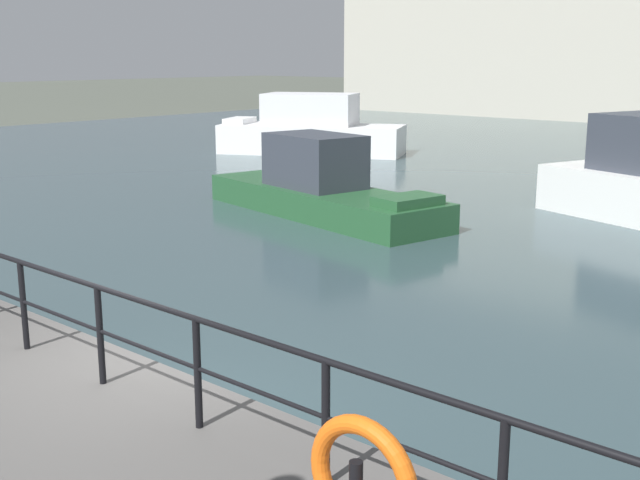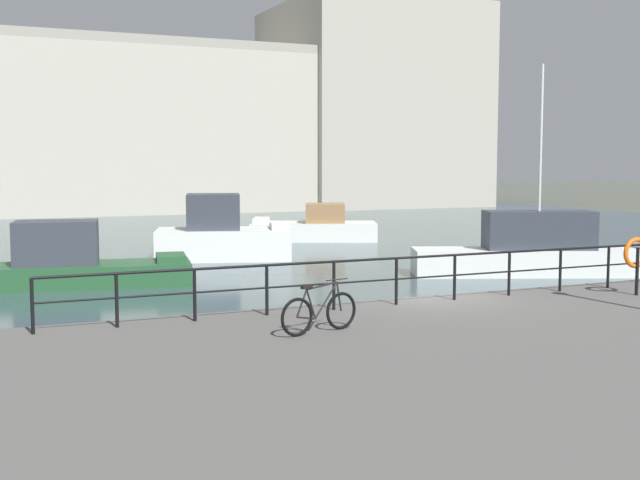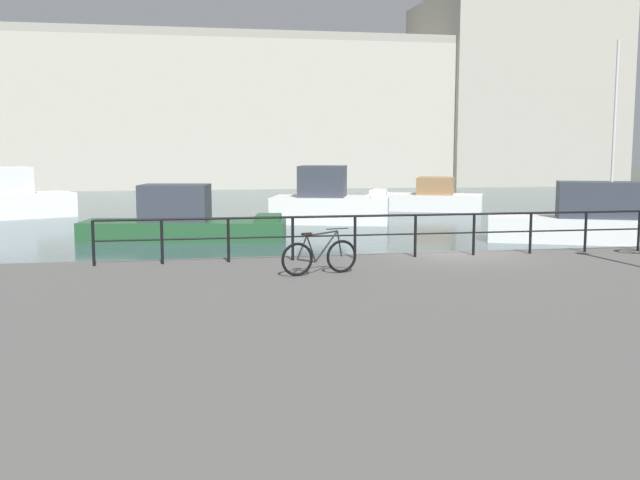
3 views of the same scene
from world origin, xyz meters
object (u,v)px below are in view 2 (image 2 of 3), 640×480
Objects in this scene: moored_small_launch at (315,227)px; life_ring_stand at (636,255)px; moored_cabin_cruiser at (544,251)px; moored_red_daysailer at (66,264)px; moored_green_narrowboat at (222,236)px; harbor_building at (176,125)px; parked_bicycle at (319,312)px.

life_ring_stand is at bearing 108.87° from moored_small_launch.
moored_cabin_cruiser is at bearing 122.24° from moored_small_launch.
moored_red_daysailer is (-16.03, 4.21, -0.13)m from moored_cabin_cruiser.
moored_red_daysailer is (-6.94, -5.32, -0.25)m from moored_green_narrowboat.
moored_small_launch is 17.81m from moored_red_daysailer.
moored_cabin_cruiser is at bearing 63.02° from life_ring_stand.
moored_green_narrowboat is at bearing -101.47° from harbor_building.
harbor_building is 8.50× the size of moored_red_daysailer.
harbor_building is at bearing 87.16° from life_ring_stand.
moored_cabin_cruiser is at bearing -28.82° from moored_green_narrowboat.
moored_green_narrowboat is 19.54m from parked_bicycle.
moored_small_launch is 24.22m from life_ring_stand.
moored_small_launch is (6.91, 5.88, -0.29)m from moored_green_narrowboat.
harbor_building is 40.17× the size of parked_bicycle.
moored_green_narrowboat is 3.56× the size of parked_bicycle.
harbor_building is 54.89m from life_ring_stand.
parked_bicycle is (2.88, -13.79, 0.53)m from moored_red_daysailer.
moored_cabin_cruiser is 6.73× the size of life_ring_stand.
harbor_building is at bearing 96.04° from moored_green_narrowboat.
moored_green_narrowboat is 13.17m from moored_cabin_cruiser.
moored_green_narrowboat is 0.75× the size of moored_red_daysailer.
moored_small_launch is at bearing -90.88° from harbor_building.
moored_red_daysailer is 17.38m from life_ring_stand.
life_ring_stand is (4.67, -18.21, 0.87)m from moored_green_narrowboat.
harbor_building is 9.88× the size of moored_small_launch.
moored_small_launch is (-2.18, 15.41, -0.17)m from moored_cabin_cruiser.
moored_red_daysailer reaches higher than moored_small_launch.
moored_small_launch is at bearing 121.32° from moored_cabin_cruiser.
moored_green_narrowboat is 0.66× the size of moored_cabin_cruiser.
moored_green_narrowboat is at bearing 104.40° from life_ring_stand.
parked_bicycle is (-4.06, -19.12, 0.28)m from moored_green_narrowboat.
moored_red_daysailer is 5.86× the size of life_ring_stand.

